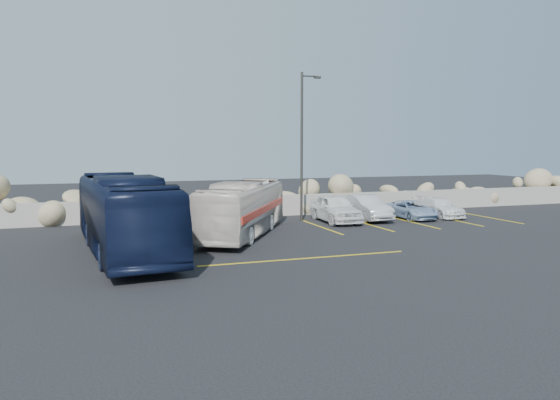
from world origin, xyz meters
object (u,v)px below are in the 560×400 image
object	(u,v)px
tour_coach	(124,214)
car_c	(439,207)
car_b	(366,208)
car_d	(411,210)
lamppost	(303,142)
vintage_bus	(242,208)
car_a	(335,208)

from	to	relation	value
tour_coach	car_c	bearing A→B (deg)	10.90
car_b	car_d	size ratio (longest dim) A/B	1.12
tour_coach	car_c	distance (m)	18.51
lamppost	car_d	distance (m)	7.28
vintage_bus	car_a	distance (m)	6.45
vintage_bus	car_d	world-z (taller)	vintage_bus
lamppost	car_a	xyz separation A→B (m)	(1.52, -0.98, -3.56)
vintage_bus	car_b	xyz separation A→B (m)	(7.87, 2.82, -0.57)
car_a	lamppost	bearing A→B (deg)	150.21
vintage_bus	car_c	xyz separation A→B (m)	(12.46, 2.57, -0.70)
vintage_bus	car_a	size ratio (longest dim) A/B	2.06
car_a	car_c	xyz separation A→B (m)	(6.57, -0.01, -0.20)
lamppost	car_b	xyz separation A→B (m)	(3.50, -0.75, -3.62)
car_b	car_d	bearing A→B (deg)	-7.73
tour_coach	car_b	distance (m)	14.24
car_c	tour_coach	bearing A→B (deg)	-163.79
lamppost	car_a	size ratio (longest dim) A/B	1.85
tour_coach	car_d	distance (m)	16.56
lamppost	car_d	bearing A→B (deg)	-10.95
car_b	car_c	world-z (taller)	car_b
lamppost	vintage_bus	xyz separation A→B (m)	(-4.37, -3.57, -3.06)
car_d	car_b	bearing A→B (deg)	169.37
lamppost	car_b	distance (m)	5.10
vintage_bus	car_c	bearing A→B (deg)	42.07
vintage_bus	car_c	distance (m)	12.74
vintage_bus	car_a	xyz separation A→B (m)	(5.89, 2.59, -0.50)
car_b	car_c	bearing A→B (deg)	-1.44
car_b	car_a	bearing A→B (deg)	-171.76
car_b	tour_coach	bearing A→B (deg)	-156.80
vintage_bus	car_d	distance (m)	10.77
car_c	car_b	bearing A→B (deg)	177.52
vintage_bus	car_d	size ratio (longest dim) A/B	2.45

